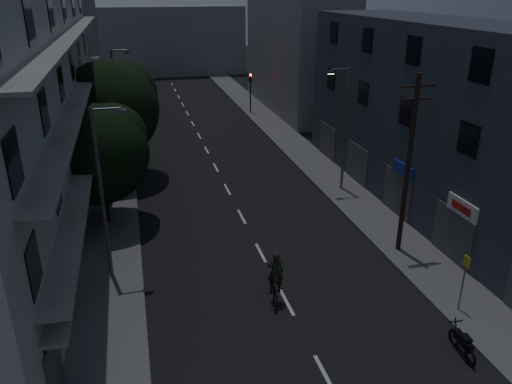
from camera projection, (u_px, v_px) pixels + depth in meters
name	position (u px, v px, depth m)	size (l,w,h in m)	color
ground	(215.00, 165.00, 38.31)	(160.00, 160.00, 0.00)	black
sidewalk_left	(114.00, 173.00, 36.59)	(3.00, 90.00, 0.15)	#565659
sidewalk_right	(307.00, 157.00, 39.97)	(3.00, 90.00, 0.15)	#565659
lane_markings	(203.00, 142.00, 43.91)	(0.15, 60.50, 0.01)	beige
building_left	(12.00, 102.00, 26.66)	(7.00, 36.00, 14.00)	#A8A9A4
building_right	(447.00, 121.00, 29.05)	(6.19, 28.00, 11.00)	#2D313E
building_far_left	(65.00, 34.00, 53.15)	(6.00, 20.00, 16.00)	slate
building_far_right	(296.00, 49.00, 53.76)	(6.00, 20.00, 13.00)	slate
building_far_end	(164.00, 40.00, 76.72)	(24.00, 8.00, 10.00)	slate
tree_near	(99.00, 150.00, 27.28)	(5.55, 5.55, 6.85)	black
tree_mid	(110.00, 106.00, 33.69)	(6.65, 6.65, 8.18)	black
tree_far	(110.00, 88.00, 45.47)	(5.21, 5.21, 6.44)	black
traffic_signal_far_right	(251.00, 85.00, 52.74)	(0.28, 0.37, 4.10)	black
traffic_signal_far_left	(122.00, 95.00, 47.77)	(0.28, 0.37, 4.10)	black
street_lamp_left_near	(104.00, 187.00, 21.85)	(1.51, 0.25, 8.00)	#57595F
street_lamp_right	(344.00, 124.00, 31.91)	(1.51, 0.25, 8.00)	slate
street_lamp_left_far	(117.00, 94.00, 40.79)	(1.51, 0.25, 8.00)	#575B5F
utility_pole	(408.00, 163.00, 24.06)	(1.80, 0.24, 9.00)	black
bus_stop_sign	(465.00, 273.00, 20.37)	(0.06, 0.35, 2.52)	#595B60
motorcycle	(462.00, 344.00, 18.52)	(0.53, 1.82, 1.17)	black
cyclist	(275.00, 285.00, 21.51)	(1.09, 2.02, 2.43)	black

